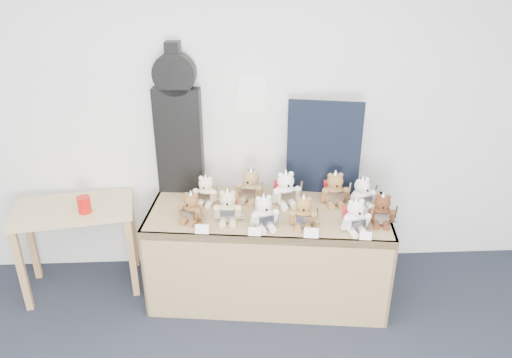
{
  "coord_description": "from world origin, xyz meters",
  "views": [
    {
      "loc": [
        0.12,
        -1.17,
        2.55
      ],
      "look_at": [
        0.28,
        1.93,
        1.05
      ],
      "focal_mm": 35.0,
      "sensor_mm": 36.0,
      "label": 1
    }
  ],
  "objects_px": {
    "teddy_front_far_left": "(191,208)",
    "teddy_front_right": "(303,213)",
    "red_cup": "(84,205)",
    "display_table": "(268,234)",
    "teddy_back_centre_right": "(286,190)",
    "teddy_back_end": "(362,194)",
    "side_table": "(75,221)",
    "teddy_back_centre_left": "(251,186)",
    "teddy_back_right": "(335,190)",
    "teddy_front_centre": "(264,213)",
    "teddy_front_far_right": "(355,217)",
    "teddy_front_end": "(382,211)",
    "teddy_back_left": "(206,191)",
    "guitar_case": "(178,122)",
    "teddy_front_left": "(228,207)"
  },
  "relations": [
    {
      "from": "teddy_back_left",
      "to": "teddy_front_far_left",
      "type": "bearing_deg",
      "value": -97.02
    },
    {
      "from": "display_table",
      "to": "teddy_back_centre_left",
      "type": "relative_size",
      "value": 6.31
    },
    {
      "from": "display_table",
      "to": "teddy_back_centre_right",
      "type": "distance_m",
      "value": 0.36
    },
    {
      "from": "teddy_front_far_left",
      "to": "teddy_front_right",
      "type": "height_order",
      "value": "teddy_front_right"
    },
    {
      "from": "teddy_front_centre",
      "to": "teddy_back_right",
      "type": "xyz_separation_m",
      "value": [
        0.55,
        0.32,
        0.0
      ]
    },
    {
      "from": "guitar_case",
      "to": "teddy_back_left",
      "type": "height_order",
      "value": "guitar_case"
    },
    {
      "from": "teddy_front_far_left",
      "to": "display_table",
      "type": "bearing_deg",
      "value": 29.55
    },
    {
      "from": "side_table",
      "to": "teddy_back_centre_left",
      "type": "xyz_separation_m",
      "value": [
        1.34,
        0.03,
        0.25
      ]
    },
    {
      "from": "teddy_back_centre_left",
      "to": "teddy_back_right",
      "type": "relative_size",
      "value": 1.02
    },
    {
      "from": "red_cup",
      "to": "teddy_front_right",
      "type": "distance_m",
      "value": 1.6
    },
    {
      "from": "side_table",
      "to": "teddy_front_left",
      "type": "height_order",
      "value": "teddy_front_left"
    },
    {
      "from": "teddy_front_end",
      "to": "teddy_back_end",
      "type": "distance_m",
      "value": 0.26
    },
    {
      "from": "teddy_front_far_right",
      "to": "teddy_front_end",
      "type": "relative_size",
      "value": 1.06
    },
    {
      "from": "teddy_back_right",
      "to": "teddy_front_left",
      "type": "bearing_deg",
      "value": -166.54
    },
    {
      "from": "teddy_front_left",
      "to": "teddy_back_left",
      "type": "distance_m",
      "value": 0.32
    },
    {
      "from": "teddy_front_end",
      "to": "teddy_back_right",
      "type": "distance_m",
      "value": 0.42
    },
    {
      "from": "teddy_back_right",
      "to": "teddy_back_end",
      "type": "bearing_deg",
      "value": -21.12
    },
    {
      "from": "teddy_back_centre_left",
      "to": "teddy_back_end",
      "type": "height_order",
      "value": "teddy_back_centre_left"
    },
    {
      "from": "guitar_case",
      "to": "teddy_front_left",
      "type": "xyz_separation_m",
      "value": [
        0.36,
        -0.5,
        -0.46
      ]
    },
    {
      "from": "teddy_back_centre_left",
      "to": "teddy_back_right",
      "type": "distance_m",
      "value": 0.63
    },
    {
      "from": "display_table",
      "to": "teddy_front_end",
      "type": "xyz_separation_m",
      "value": [
        0.78,
        -0.15,
        0.26
      ]
    },
    {
      "from": "teddy_back_centre_right",
      "to": "teddy_back_end",
      "type": "height_order",
      "value": "teddy_back_centre_right"
    },
    {
      "from": "guitar_case",
      "to": "teddy_front_left",
      "type": "height_order",
      "value": "guitar_case"
    },
    {
      "from": "display_table",
      "to": "teddy_back_end",
      "type": "distance_m",
      "value": 0.76
    },
    {
      "from": "red_cup",
      "to": "teddy_front_far_right",
      "type": "relative_size",
      "value": 0.46
    },
    {
      "from": "teddy_front_far_right",
      "to": "teddy_front_right",
      "type": "bearing_deg",
      "value": 157.48
    },
    {
      "from": "guitar_case",
      "to": "teddy_back_centre_right",
      "type": "distance_m",
      "value": 0.95
    },
    {
      "from": "teddy_back_right",
      "to": "teddy_back_centre_right",
      "type": "bearing_deg",
      "value": 176.33
    },
    {
      "from": "teddy_front_centre",
      "to": "teddy_back_centre_left",
      "type": "xyz_separation_m",
      "value": [
        -0.07,
        0.4,
        0.01
      ]
    },
    {
      "from": "side_table",
      "to": "teddy_back_left",
      "type": "bearing_deg",
      "value": -9.91
    },
    {
      "from": "side_table",
      "to": "teddy_front_right",
      "type": "xyz_separation_m",
      "value": [
        1.69,
        -0.38,
        0.24
      ]
    },
    {
      "from": "guitar_case",
      "to": "teddy_back_end",
      "type": "relative_size",
      "value": 4.35
    },
    {
      "from": "teddy_front_centre",
      "to": "teddy_back_right",
      "type": "bearing_deg",
      "value": 15.87
    },
    {
      "from": "teddy_front_far_right",
      "to": "side_table",
      "type": "bearing_deg",
      "value": 156.95
    },
    {
      "from": "teddy_front_end",
      "to": "teddy_front_far_left",
      "type": "bearing_deg",
      "value": -173.92
    },
    {
      "from": "side_table",
      "to": "teddy_back_left",
      "type": "distance_m",
      "value": 1.03
    },
    {
      "from": "teddy_front_right",
      "to": "teddy_back_end",
      "type": "distance_m",
      "value": 0.54
    },
    {
      "from": "side_table",
      "to": "red_cup",
      "type": "xyz_separation_m",
      "value": [
        0.12,
        -0.09,
        0.19
      ]
    },
    {
      "from": "display_table",
      "to": "teddy_front_far_right",
      "type": "xyz_separation_m",
      "value": [
        0.58,
        -0.23,
        0.27
      ]
    },
    {
      "from": "teddy_front_centre",
      "to": "teddy_back_right",
      "type": "distance_m",
      "value": 0.64
    },
    {
      "from": "teddy_back_end",
      "to": "teddy_back_left",
      "type": "bearing_deg",
      "value": 150.34
    },
    {
      "from": "red_cup",
      "to": "display_table",
      "type": "bearing_deg",
      "value": -5.57
    },
    {
      "from": "guitar_case",
      "to": "teddy_back_centre_right",
      "type": "height_order",
      "value": "guitar_case"
    },
    {
      "from": "red_cup",
      "to": "teddy_back_end",
      "type": "xyz_separation_m",
      "value": [
        2.05,
        -0.03,
        0.05
      ]
    },
    {
      "from": "teddy_front_left",
      "to": "teddy_back_left",
      "type": "relative_size",
      "value": 1.07
    },
    {
      "from": "teddy_front_far_right",
      "to": "teddy_front_end",
      "type": "distance_m",
      "value": 0.22
    },
    {
      "from": "teddy_back_centre_left",
      "to": "teddy_back_end",
      "type": "xyz_separation_m",
      "value": [
        0.82,
        -0.15,
        -0.01
      ]
    },
    {
      "from": "teddy_back_end",
      "to": "teddy_back_right",
      "type": "bearing_deg",
      "value": 136.86
    },
    {
      "from": "guitar_case",
      "to": "teddy_front_end",
      "type": "height_order",
      "value": "guitar_case"
    },
    {
      "from": "teddy_back_right",
      "to": "display_table",
      "type": "bearing_deg",
      "value": -164.02
    }
  ]
}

